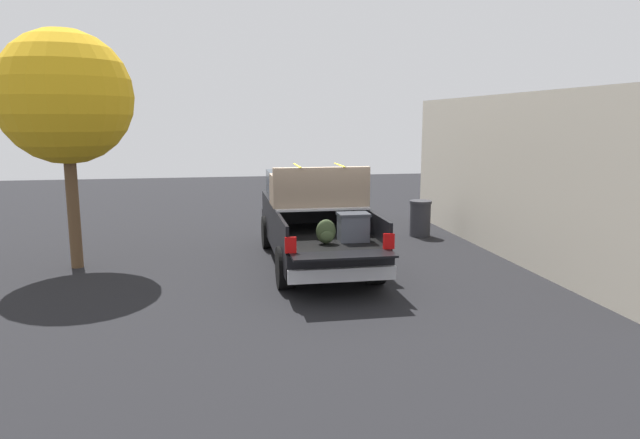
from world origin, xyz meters
TOP-DOWN VIEW (x-y plane):
  - ground_plane at (0.00, 0.00)m, footprint 40.00×40.00m
  - pickup_truck at (0.38, -0.00)m, footprint 6.05×2.06m
  - building_facade at (0.12, -4.55)m, footprint 10.45×0.36m
  - tree_background at (0.61, 5.13)m, footprint 2.77×2.77m
  - trash_can at (2.51, -3.35)m, footprint 0.60×0.60m

SIDE VIEW (x-z plane):
  - ground_plane at x=0.00m, z-range 0.00..0.00m
  - trash_can at x=2.51m, z-range 0.01..0.99m
  - pickup_truck at x=0.38m, z-range -0.13..2.09m
  - building_facade at x=0.12m, z-range 0.00..3.73m
  - tree_background at x=0.61m, z-range 1.10..6.11m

